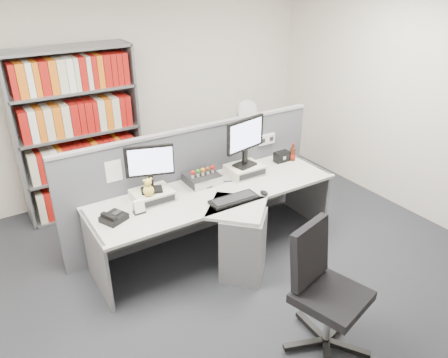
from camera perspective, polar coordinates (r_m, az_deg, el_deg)
ground at (r=4.29m, az=4.80°, el=-14.43°), size 5.50×5.50×0.00m
room_shell at (r=3.40m, az=5.94°, el=9.05°), size 5.04×5.54×2.72m
partition at (r=4.81m, az=-3.78°, el=-0.19°), size 3.00×0.08×1.27m
desk at (r=4.41m, az=0.38°, el=-5.68°), size 2.60×1.20×0.72m
monitor_riser_left at (r=4.30m, az=-9.41°, el=-2.13°), size 0.38×0.31×0.10m
monitor_riser_right at (r=4.77m, az=2.75°, el=1.23°), size 0.38×0.31×0.10m
monitor_left at (r=4.15m, az=-9.74°, el=1.89°), size 0.45×0.20×0.47m
monitor_right at (r=4.62m, az=2.83°, el=5.38°), size 0.52×0.21×0.53m
desktop_pc at (r=4.59m, az=-2.87°, el=0.09°), size 0.34×0.31×0.09m
figurines at (r=4.53m, az=-2.80°, el=1.10°), size 0.29×0.05×0.09m
keyboard at (r=4.24m, az=1.31°, el=-2.68°), size 0.50×0.20×0.03m
mouse at (r=4.37m, az=5.28°, el=-1.81°), size 0.06×0.10×0.04m
desk_phone at (r=4.04m, az=-14.33°, el=-4.94°), size 0.26×0.25×0.09m
desk_calendar at (r=4.09m, az=-11.13°, el=-3.74°), size 0.11×0.08×0.13m
plush_toy at (r=4.16m, az=-9.91°, el=-1.21°), size 0.11×0.11×0.18m
speaker at (r=5.11m, az=7.60°, el=2.95°), size 0.18×0.10×0.12m
cola_bottle at (r=5.15m, az=9.02°, el=3.27°), size 0.07×0.07×0.22m
shelving_unit at (r=5.43m, az=-18.56°, el=5.41°), size 1.41×0.40×2.00m
filing_cabinet at (r=6.08m, az=2.80°, el=2.67°), size 0.45×0.61×0.70m
desk_fan at (r=5.84m, az=2.94°, el=8.59°), size 0.29×0.17×0.49m
office_chair at (r=3.54m, az=12.87°, el=-13.67°), size 0.69×0.67×1.05m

